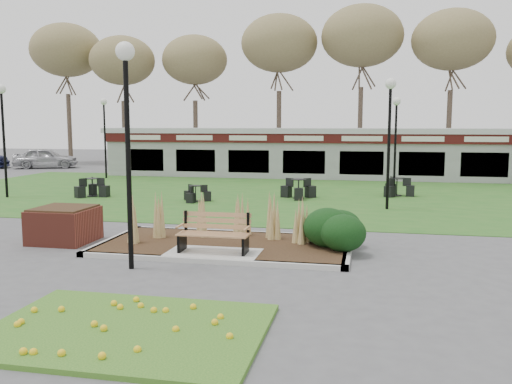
% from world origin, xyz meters
% --- Properties ---
extents(ground, '(100.00, 100.00, 0.00)m').
position_xyz_m(ground, '(0.00, 0.00, 0.00)').
color(ground, '#515154').
rests_on(ground, ground).
extents(lawn, '(34.00, 16.00, 0.02)m').
position_xyz_m(lawn, '(0.00, 12.00, 0.01)').
color(lawn, '#27621F').
rests_on(lawn, ground).
extents(flower_bed, '(4.20, 3.00, 0.16)m').
position_xyz_m(flower_bed, '(0.00, -4.60, 0.07)').
color(flower_bed, '#26621C').
rests_on(flower_bed, ground).
extents(planting_bed, '(6.75, 3.40, 1.27)m').
position_xyz_m(planting_bed, '(1.27, 1.35, 0.37)').
color(planting_bed, black).
rests_on(planting_bed, ground).
extents(park_bench, '(1.70, 0.66, 0.93)m').
position_xyz_m(park_bench, '(0.00, 0.25, 0.59)').
color(park_bench, '#A87B4C').
rests_on(park_bench, ground).
extents(brick_planter, '(1.50, 1.50, 0.95)m').
position_xyz_m(brick_planter, '(-4.40, 1.00, 0.48)').
color(brick_planter, brown).
rests_on(brick_planter, ground).
extents(food_pavilion, '(24.60, 3.40, 2.90)m').
position_xyz_m(food_pavilion, '(0.00, 19.96, 1.48)').
color(food_pavilion, gray).
rests_on(food_pavilion, ground).
extents(tree_backdrop, '(47.24, 5.24, 10.36)m').
position_xyz_m(tree_backdrop, '(0.00, 28.00, 8.36)').
color(tree_backdrop, '#47382B').
rests_on(tree_backdrop, ground).
extents(lamp_post_near_left, '(0.40, 0.40, 4.86)m').
position_xyz_m(lamp_post_near_left, '(-1.49, -1.17, 3.54)').
color(lamp_post_near_left, black).
rests_on(lamp_post_near_left, ground).
extents(lamp_post_mid_left, '(0.40, 0.40, 4.80)m').
position_xyz_m(lamp_post_mid_left, '(-11.63, 8.47, 3.50)').
color(lamp_post_mid_left, black).
rests_on(lamp_post_mid_left, ground).
extents(lamp_post_mid_right, '(0.36, 0.36, 4.30)m').
position_xyz_m(lamp_post_mid_right, '(4.70, 12.39, 3.13)').
color(lamp_post_mid_right, black).
rests_on(lamp_post_mid_right, ground).
extents(lamp_post_far_right, '(0.40, 0.40, 4.79)m').
position_xyz_m(lamp_post_far_right, '(4.28, 8.45, 3.49)').
color(lamp_post_far_right, black).
rests_on(lamp_post_far_right, ground).
extents(lamp_post_far_left, '(0.38, 0.38, 4.60)m').
position_xyz_m(lamp_post_far_left, '(-11.36, 17.00, 3.36)').
color(lamp_post_far_left, black).
rests_on(lamp_post_far_left, ground).
extents(bistro_set_a, '(1.52, 1.42, 0.82)m').
position_xyz_m(bistro_set_a, '(0.70, 10.67, 0.29)').
color(bistro_set_a, black).
rests_on(bistro_set_a, ground).
extents(bistro_set_b, '(1.34, 1.50, 0.80)m').
position_xyz_m(bistro_set_b, '(-8.15, 9.45, 0.28)').
color(bistro_set_b, black).
rests_on(bistro_set_b, ground).
extents(bistro_set_c, '(1.22, 1.12, 0.65)m').
position_xyz_m(bistro_set_c, '(-3.28, 8.90, 0.24)').
color(bistro_set_c, black).
rests_on(bistro_set_c, ground).
extents(bistro_set_d, '(1.33, 1.47, 0.78)m').
position_xyz_m(bistro_set_d, '(4.81, 12.32, 0.28)').
color(bistro_set_d, black).
rests_on(bistro_set_d, ground).
extents(car_silver, '(4.68, 3.36, 1.48)m').
position_xyz_m(car_silver, '(-19.03, 22.88, 0.74)').
color(car_silver, '#ADADB2').
rests_on(car_silver, ground).
extents(car_black, '(4.92, 1.88, 1.60)m').
position_xyz_m(car_black, '(-9.63, 21.00, 0.80)').
color(car_black, black).
rests_on(car_black, ground).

